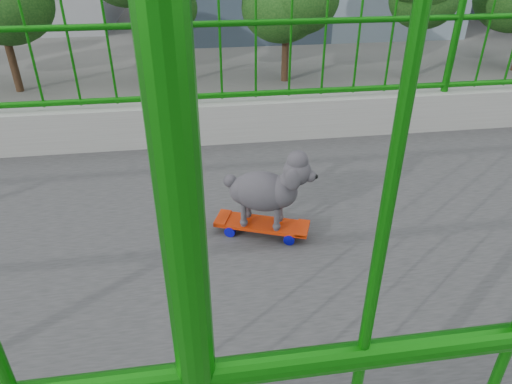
{
  "coord_description": "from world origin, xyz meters",
  "views": [
    {
      "loc": [
        1.84,
        -1.98,
        8.41
      ],
      "look_at": [
        -0.67,
        -1.61,
        6.93
      ],
      "focal_mm": 31.95,
      "sensor_mm": 36.0,
      "label": 1
    }
  ],
  "objects_px": {
    "car_1": "(477,209)",
    "poodle": "(267,188)",
    "car_3": "(303,137)",
    "skateboard": "(262,225)",
    "car_4": "(356,106)",
    "car_0": "(346,293)",
    "car_2": "(357,168)"
  },
  "relations": [
    {
      "from": "poodle",
      "to": "car_3",
      "type": "bearing_deg",
      "value": -173.94
    },
    {
      "from": "car_1",
      "to": "poodle",
      "type": "bearing_deg",
      "value": -42.76
    },
    {
      "from": "car_2",
      "to": "car_4",
      "type": "bearing_deg",
      "value": -18.98
    },
    {
      "from": "car_1",
      "to": "skateboard",
      "type": "bearing_deg",
      "value": -42.87
    },
    {
      "from": "skateboard",
      "to": "car_4",
      "type": "distance_m",
      "value": 21.18
    },
    {
      "from": "car_3",
      "to": "skateboard",
      "type": "bearing_deg",
      "value": 164.55
    },
    {
      "from": "car_4",
      "to": "car_3",
      "type": "bearing_deg",
      "value": 132.51
    },
    {
      "from": "car_0",
      "to": "car_4",
      "type": "relative_size",
      "value": 1.05
    },
    {
      "from": "car_1",
      "to": "car_4",
      "type": "bearing_deg",
      "value": -176.09
    },
    {
      "from": "car_3",
      "to": "car_4",
      "type": "bearing_deg",
      "value": -47.49
    },
    {
      "from": "car_2",
      "to": "car_0",
      "type": "bearing_deg",
      "value": 158.33
    },
    {
      "from": "skateboard",
      "to": "car_1",
      "type": "relative_size",
      "value": 0.12
    },
    {
      "from": "skateboard",
      "to": "poodle",
      "type": "relative_size",
      "value": 1.14
    },
    {
      "from": "car_1",
      "to": "car_2",
      "type": "height_order",
      "value": "car_2"
    },
    {
      "from": "poodle",
      "to": "car_1",
      "type": "bearing_deg",
      "value": 158.66
    },
    {
      "from": "car_0",
      "to": "car_1",
      "type": "relative_size",
      "value": 1.14
    },
    {
      "from": "car_1",
      "to": "car_2",
      "type": "xyz_separation_m",
      "value": [
        -3.2,
        -2.86,
        0.07
      ]
    },
    {
      "from": "car_0",
      "to": "car_2",
      "type": "distance_m",
      "value": 6.89
    },
    {
      "from": "poodle",
      "to": "car_0",
      "type": "height_order",
      "value": "poodle"
    },
    {
      "from": "car_0",
      "to": "car_1",
      "type": "distance_m",
      "value": 6.28
    },
    {
      "from": "skateboard",
      "to": "car_2",
      "type": "bearing_deg",
      "value": 177.03
    },
    {
      "from": "car_1",
      "to": "car_3",
      "type": "relative_size",
      "value": 0.84
    },
    {
      "from": "poodle",
      "to": "car_3",
      "type": "xyz_separation_m",
      "value": [
        -15.49,
        4.25,
        -6.56
      ]
    },
    {
      "from": "car_3",
      "to": "poodle",
      "type": "bearing_deg",
      "value": 164.64
    },
    {
      "from": "car_1",
      "to": "car_3",
      "type": "bearing_deg",
      "value": -147.06
    },
    {
      "from": "poodle",
      "to": "car_1",
      "type": "relative_size",
      "value": 0.11
    },
    {
      "from": "car_1",
      "to": "car_3",
      "type": "xyz_separation_m",
      "value": [
        -6.4,
        -4.15,
        0.03
      ]
    },
    {
      "from": "car_1",
      "to": "car_2",
      "type": "relative_size",
      "value": 0.76
    },
    {
      "from": "car_3",
      "to": "car_2",
      "type": "bearing_deg",
      "value": -158.06
    },
    {
      "from": "car_3",
      "to": "car_4",
      "type": "xyz_separation_m",
      "value": [
        -3.2,
        3.49,
        0.05
      ]
    },
    {
      "from": "car_1",
      "to": "car_4",
      "type": "relative_size",
      "value": 0.92
    },
    {
      "from": "car_1",
      "to": "car_4",
      "type": "distance_m",
      "value": 9.62
    }
  ]
}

